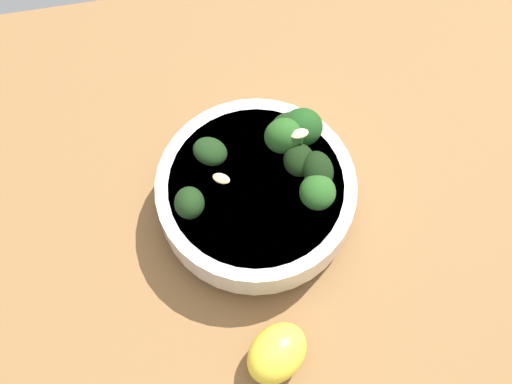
{
  "coord_description": "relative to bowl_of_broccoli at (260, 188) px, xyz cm",
  "views": [
    {
      "loc": [
        10.72,
        21.89,
        63.48
      ],
      "look_at": [
        5.6,
        -5.12,
        4.0
      ],
      "focal_mm": 46.43,
      "sensor_mm": 36.0,
      "label": 1
    }
  ],
  "objects": [
    {
      "name": "ground_plane",
      "position": [
        -5.13,
        5.53,
        -5.61
      ],
      "size": [
        71.82,
        71.82,
        3.41
      ],
      "primitive_type": "cube",
      "color": "brown"
    },
    {
      "name": "bowl_of_broccoli",
      "position": [
        0.0,
        0.0,
        0.0
      ],
      "size": [
        19.67,
        19.67,
        9.01
      ],
      "color": "silver",
      "rests_on": "ground_plane"
    },
    {
      "name": "lemon_wedge",
      "position": [
        1.48,
        16.02,
        -1.58
      ],
      "size": [
        7.88,
        7.62,
        4.67
      ],
      "primitive_type": "ellipsoid",
      "rotation": [
        0.0,
        0.0,
        0.65
      ],
      "color": "yellow",
      "rests_on": "ground_plane"
    }
  ]
}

